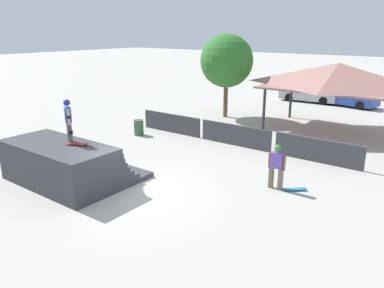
{
  "coord_description": "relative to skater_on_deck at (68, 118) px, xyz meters",
  "views": [
    {
      "loc": [
        8.98,
        -8.55,
        5.58
      ],
      "look_at": [
        -0.24,
        3.76,
        0.86
      ],
      "focal_mm": 35.0,
      "sensor_mm": 36.0,
      "label": 1
    }
  ],
  "objects": [
    {
      "name": "ground_plane",
      "position": [
        2.58,
        0.63,
        -2.5
      ],
      "size": [
        160.0,
        160.0,
        0.0
      ],
      "primitive_type": "plane",
      "color": "#ADA8A0"
    },
    {
      "name": "quarter_pipe_ramp",
      "position": [
        -0.22,
        -0.16,
        -1.79
      ],
      "size": [
        4.64,
        3.68,
        1.56
      ],
      "color": "#38383D",
      "rests_on": "ground"
    },
    {
      "name": "skater_on_deck",
      "position": [
        0.0,
        0.0,
        0.0
      ],
      "size": [
        0.67,
        0.48,
        1.62
      ],
      "rotation": [
        0.0,
        0.0,
        -0.52
      ],
      "color": "#4C4C51",
      "rests_on": "quarter_pipe_ramp"
    },
    {
      "name": "skateboard_on_deck",
      "position": [
        0.52,
        -0.07,
        -0.87
      ],
      "size": [
        0.82,
        0.51,
        0.09
      ],
      "rotation": [
        0.0,
        0.0,
        0.42
      ],
      "color": "silver",
      "rests_on": "quarter_pipe_ramp"
    },
    {
      "name": "bystander_walking",
      "position": [
        6.43,
        4.01,
        -1.51
      ],
      "size": [
        0.66,
        0.25,
        1.67
      ],
      "rotation": [
        0.0,
        0.0,
        3.2
      ],
      "color": "#6B6051",
      "rests_on": "ground"
    },
    {
      "name": "skateboard_on_ground",
      "position": [
        7.1,
        4.27,
        -2.44
      ],
      "size": [
        0.77,
        0.71,
        0.09
      ],
      "rotation": [
        0.0,
        0.0,
        0.72
      ],
      "color": "blue",
      "rests_on": "ground"
    },
    {
      "name": "barrier_fence",
      "position": [
        2.51,
        7.77,
        -1.97
      ],
      "size": [
        12.19,
        0.12,
        1.05
      ],
      "color": "#3D3D42",
      "rests_on": "ground"
    },
    {
      "name": "pavilion_shelter",
      "position": [
        5.57,
        13.41,
        0.61
      ],
      "size": [
        7.88,
        4.57,
        3.85
      ],
      "color": "#2D2D33",
      "rests_on": "ground"
    },
    {
      "name": "tree_beside_pavilion",
      "position": [
        -1.31,
        12.96,
        1.15
      ],
      "size": [
        3.39,
        3.39,
        5.35
      ],
      "color": "brown",
      "rests_on": "ground"
    },
    {
      "name": "trash_bin",
      "position": [
        -2.72,
        6.25,
        -2.07
      ],
      "size": [
        0.52,
        0.52,
        0.85
      ],
      "primitive_type": "cylinder",
      "color": "#385B3D",
      "rests_on": "ground"
    },
    {
      "name": "parked_car_silver",
      "position": [
        1.18,
        21.61,
        -1.89
      ],
      "size": [
        4.55,
        1.91,
        1.27
      ],
      "rotation": [
        0.0,
        0.0,
        0.05
      ],
      "color": "#A8AAAF",
      "rests_on": "ground"
    },
    {
      "name": "parked_car_blue",
      "position": [
        4.11,
        21.66,
        -1.89
      ],
      "size": [
        4.55,
        2.33,
        1.27
      ],
      "rotation": [
        0.0,
        0.0,
        -0.16
      ],
      "color": "navy",
      "rests_on": "ground"
    }
  ]
}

